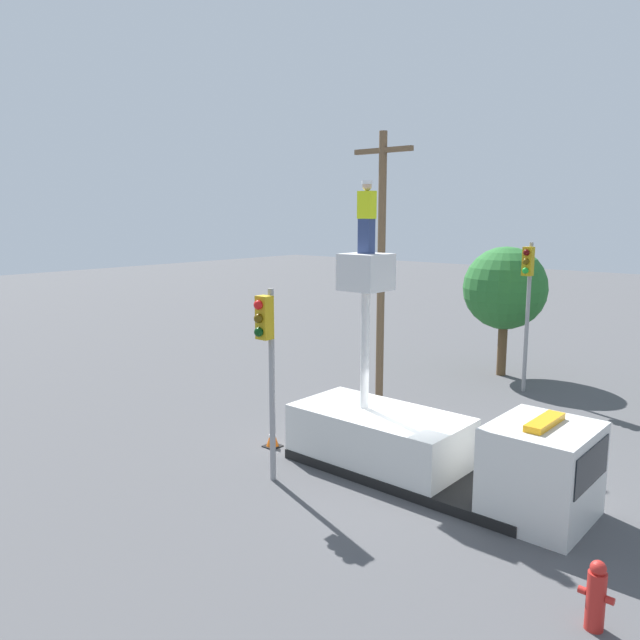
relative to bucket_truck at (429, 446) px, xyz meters
name	(u,v)px	position (x,y,z in m)	size (l,w,h in m)	color
ground_plane	(411,477)	(-0.46, 0.00, -0.91)	(120.00, 120.00, 0.00)	#4C4C4F
bucket_truck	(429,446)	(0.00, 0.00, 0.00)	(7.32, 2.31, 5.36)	black
worker	(367,217)	(-1.91, 0.00, 5.33)	(0.40, 0.26, 1.75)	navy
traffic_light_pole	(267,347)	(-2.90, -2.46, 2.38)	(0.34, 0.57, 4.64)	gray
traffic_light_across	(527,287)	(-1.47, 8.85, 2.88)	(0.34, 0.57, 5.35)	gray
fire_hydrant	(596,596)	(4.73, -2.95, -0.35)	(0.53, 0.29, 1.14)	#B2231E
traffic_cone_rear	(273,437)	(-4.44, -0.80, -0.64)	(0.43, 0.43, 0.57)	black
tree_left_bg	(505,289)	(-3.11, 10.66, 2.55)	(3.22, 3.22, 5.09)	brown
utility_pole	(381,261)	(-4.69, 4.56, 3.88)	(2.20, 0.26, 8.92)	brown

